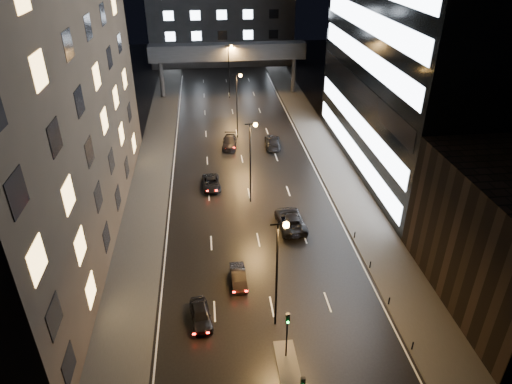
{
  "coord_description": "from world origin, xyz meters",
  "views": [
    {
      "loc": [
        -4.74,
        -19.27,
        28.55
      ],
      "look_at": [
        0.13,
        23.29,
        4.0
      ],
      "focal_mm": 32.0,
      "sensor_mm": 36.0,
      "label": 1
    }
  ],
  "objects_px": {
    "car_away_a": "(201,315)",
    "car_toward_b": "(272,142)",
    "car_toward_a": "(291,220)",
    "car_away_c": "(211,183)",
    "car_away_b": "(238,277)",
    "car_away_d": "(229,142)"
  },
  "relations": [
    {
      "from": "car_away_c",
      "to": "car_away_d",
      "type": "height_order",
      "value": "car_away_d"
    },
    {
      "from": "car_away_b",
      "to": "car_toward_a",
      "type": "bearing_deg",
      "value": 51.7
    },
    {
      "from": "car_away_d",
      "to": "car_toward_a",
      "type": "height_order",
      "value": "car_toward_a"
    },
    {
      "from": "car_away_b",
      "to": "car_away_d",
      "type": "bearing_deg",
      "value": 86.51
    },
    {
      "from": "car_away_c",
      "to": "car_toward_b",
      "type": "relative_size",
      "value": 0.85
    },
    {
      "from": "car_away_c",
      "to": "car_toward_a",
      "type": "xyz_separation_m",
      "value": [
        8.45,
        -9.88,
        0.17
      ]
    },
    {
      "from": "car_away_a",
      "to": "car_toward_a",
      "type": "height_order",
      "value": "car_toward_a"
    },
    {
      "from": "car_away_c",
      "to": "car_toward_b",
      "type": "xyz_separation_m",
      "value": [
        9.6,
        11.83,
        0.15
      ]
    },
    {
      "from": "car_away_c",
      "to": "car_toward_b",
      "type": "bearing_deg",
      "value": 48.04
    },
    {
      "from": "car_away_b",
      "to": "car_toward_a",
      "type": "relative_size",
      "value": 0.65
    },
    {
      "from": "car_away_b",
      "to": "car_toward_b",
      "type": "height_order",
      "value": "car_toward_b"
    },
    {
      "from": "car_away_d",
      "to": "car_toward_b",
      "type": "distance_m",
      "value": 6.53
    },
    {
      "from": "car_away_b",
      "to": "car_away_c",
      "type": "distance_m",
      "value": 18.6
    },
    {
      "from": "car_away_a",
      "to": "car_away_b",
      "type": "relative_size",
      "value": 1.04
    },
    {
      "from": "car_away_a",
      "to": "car_away_c",
      "type": "relative_size",
      "value": 0.86
    },
    {
      "from": "car_away_a",
      "to": "car_toward_b",
      "type": "distance_m",
      "value": 36.56
    },
    {
      "from": "car_toward_a",
      "to": "car_toward_b",
      "type": "xyz_separation_m",
      "value": [
        1.15,
        21.71,
        -0.02
      ]
    },
    {
      "from": "car_toward_a",
      "to": "car_away_c",
      "type": "bearing_deg",
      "value": -52.67
    },
    {
      "from": "car_away_b",
      "to": "car_toward_b",
      "type": "xyz_separation_m",
      "value": [
        7.63,
        30.33,
        0.16
      ]
    },
    {
      "from": "car_away_a",
      "to": "car_away_c",
      "type": "height_order",
      "value": "car_away_a"
    },
    {
      "from": "car_away_c",
      "to": "car_away_d",
      "type": "bearing_deg",
      "value": 73.15
    },
    {
      "from": "car_toward_a",
      "to": "car_toward_b",
      "type": "height_order",
      "value": "car_toward_a"
    }
  ]
}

